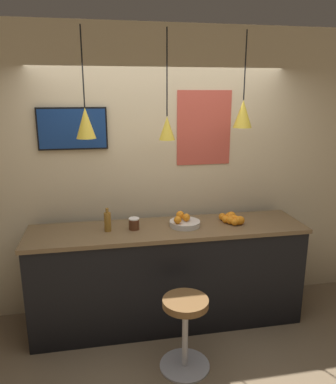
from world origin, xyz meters
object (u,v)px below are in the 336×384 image
(fruit_bowl, at_px, (184,222))
(juice_bottle, at_px, (108,221))
(spread_jar, at_px, (134,224))
(mounted_tv, at_px, (72,129))
(bar_stool, at_px, (185,322))

(fruit_bowl, relative_size, juice_bottle, 1.32)
(juice_bottle, distance_m, spread_jar, 0.25)
(juice_bottle, relative_size, mounted_tv, 0.34)
(fruit_bowl, distance_m, mounted_tv, 1.39)
(fruit_bowl, relative_size, mounted_tv, 0.45)
(bar_stool, xyz_separation_m, juice_bottle, (-0.59, 0.69, 0.68))
(juice_bottle, height_order, mounted_tv, mounted_tv)
(bar_stool, distance_m, spread_jar, 1.00)
(juice_bottle, bearing_deg, fruit_bowl, 0.11)
(spread_jar, distance_m, mounted_tv, 1.08)
(juice_bottle, xyz_separation_m, spread_jar, (0.24, 0.00, -0.04))
(juice_bottle, distance_m, mounted_tv, 0.94)
(spread_jar, height_order, mounted_tv, mounted_tv)
(bar_stool, bearing_deg, mounted_tv, 129.37)
(juice_bottle, height_order, spread_jar, juice_bottle)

